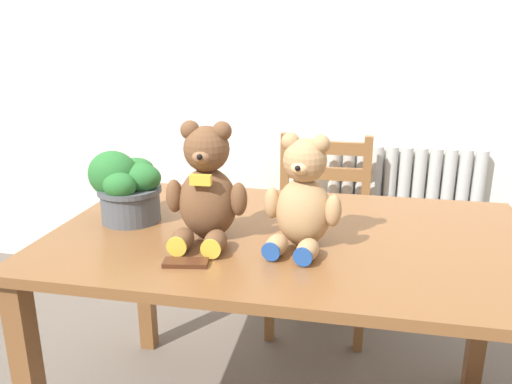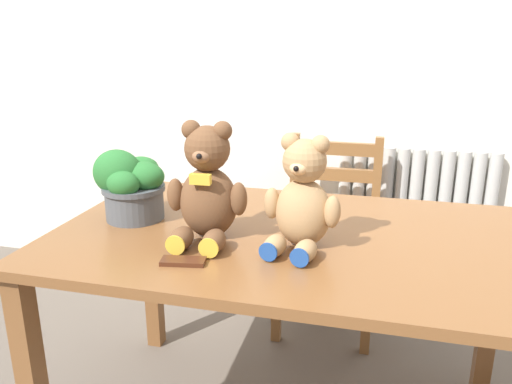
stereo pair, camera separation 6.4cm
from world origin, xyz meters
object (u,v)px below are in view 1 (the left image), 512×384
teddy_bear_right (303,199)px  chocolate_bar (186,263)px  potted_plant (127,187)px  teddy_bear_left (207,190)px  wooden_chair_behind (321,230)px

teddy_bear_right → chocolate_bar: size_ratio=2.76×
potted_plant → teddy_bear_left: bearing=-18.0°
teddy_bear_left → chocolate_bar: bearing=86.9°
teddy_bear_left → teddy_bear_right: 0.28m
teddy_bear_left → teddy_bear_right: teddy_bear_left is taller
chocolate_bar → wooden_chair_behind: bearing=75.5°
teddy_bear_left → potted_plant: 0.31m
teddy_bear_left → teddy_bear_right: bearing=178.3°
wooden_chair_behind → potted_plant: 1.05m
potted_plant → chocolate_bar: potted_plant is taller
wooden_chair_behind → teddy_bear_right: 0.98m
teddy_bear_left → potted_plant: bearing=-19.9°
teddy_bear_right → potted_plant: (-0.57, 0.09, -0.02)m
wooden_chair_behind → chocolate_bar: 1.14m
teddy_bear_left → chocolate_bar: size_ratio=2.98×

